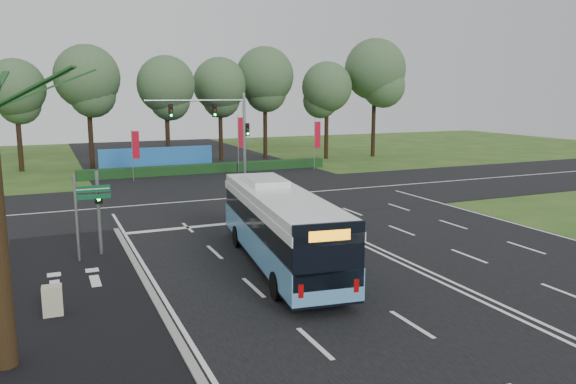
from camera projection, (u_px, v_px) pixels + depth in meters
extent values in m
plane|color=#2B501A|center=(345.00, 238.00, 27.45)|extent=(120.00, 120.00, 0.00)
cube|color=black|center=(345.00, 237.00, 27.44)|extent=(20.00, 120.00, 0.04)
cube|color=black|center=(258.00, 196.00, 38.27)|extent=(120.00, 14.00, 0.05)
cube|color=black|center=(77.00, 293.00, 19.80)|extent=(5.00, 18.00, 0.06)
cube|color=gray|center=(146.00, 283.00, 20.74)|extent=(0.25, 18.00, 0.12)
cube|color=#5492C3|center=(280.00, 242.00, 22.83)|extent=(3.88, 11.78, 1.06)
cube|color=black|center=(280.00, 253.00, 22.92)|extent=(3.85, 11.72, 0.29)
cube|color=black|center=(280.00, 218.00, 22.66)|extent=(3.77, 11.59, 0.92)
cube|color=white|center=(280.00, 204.00, 22.56)|extent=(3.88, 11.78, 0.34)
cube|color=white|center=(280.00, 196.00, 22.50)|extent=(3.78, 11.31, 0.34)
cube|color=white|center=(265.00, 180.00, 24.73)|extent=(1.90, 3.07, 0.24)
cube|color=black|center=(329.00, 256.00, 17.25)|extent=(2.33, 0.42, 2.12)
cube|color=orange|center=(330.00, 236.00, 17.09)|extent=(1.35, 0.23, 0.34)
cylinder|color=black|center=(237.00, 237.00, 25.71)|extent=(0.40, 1.03, 1.00)
cylinder|color=black|center=(284.00, 233.00, 26.33)|extent=(0.40, 1.03, 1.00)
cylinder|color=black|center=(276.00, 286.00, 19.15)|extent=(0.40, 1.03, 1.00)
cylinder|color=black|center=(338.00, 280.00, 19.77)|extent=(0.40, 1.03, 1.00)
cylinder|color=gray|center=(99.00, 214.00, 24.17)|extent=(0.15, 0.15, 3.72)
cube|color=black|center=(98.00, 199.00, 23.88)|extent=(0.32, 0.22, 0.43)
sphere|color=#19F233|center=(99.00, 199.00, 23.79)|extent=(0.15, 0.15, 0.15)
cylinder|color=gray|center=(77.00, 219.00, 23.15)|extent=(0.11, 0.11, 3.73)
cube|color=#0D4B29|center=(93.00, 189.00, 23.20)|extent=(1.40, 0.09, 0.28)
cube|color=#0D4B29|center=(93.00, 197.00, 23.26)|extent=(1.40, 0.09, 0.21)
cube|color=white|center=(93.00, 189.00, 23.17)|extent=(1.31, 0.04, 0.04)
cube|color=#BBB497|center=(53.00, 301.00, 17.74)|extent=(0.62, 0.52, 1.00)
cylinder|color=gray|center=(133.00, 156.00, 44.47)|extent=(0.06, 0.06, 4.10)
cube|color=red|center=(136.00, 145.00, 44.33)|extent=(0.52, 0.24, 2.19)
cylinder|color=gray|center=(238.00, 145.00, 49.37)|extent=(0.08, 0.08, 4.96)
cube|color=red|center=(241.00, 133.00, 49.43)|extent=(0.64, 0.25, 2.65)
cylinder|color=gray|center=(315.00, 145.00, 51.11)|extent=(0.07, 0.07, 4.50)
cube|color=red|center=(318.00, 135.00, 51.11)|extent=(0.60, 0.11, 2.40)
cylinder|color=gray|center=(244.00, 136.00, 46.11)|extent=(0.24, 0.24, 7.00)
cylinder|color=gray|center=(196.00, 100.00, 44.03)|extent=(8.00, 0.16, 0.16)
cube|color=black|center=(214.00, 110.00, 44.76)|extent=(0.32, 0.28, 1.05)
cube|color=black|center=(171.00, 111.00, 43.38)|extent=(0.32, 0.28, 1.05)
cube|color=black|center=(247.00, 130.00, 46.12)|extent=(0.32, 0.28, 1.05)
cube|color=#133416|center=(208.00, 168.00, 49.48)|extent=(22.00, 1.20, 0.80)
cube|color=blue|center=(157.00, 160.00, 50.03)|extent=(10.00, 0.30, 2.20)
cylinder|color=black|center=(19.00, 132.00, 50.00)|extent=(0.44, 0.44, 7.03)
sphere|color=#3A5934|center=(15.00, 88.00, 49.32)|extent=(5.18, 5.18, 5.18)
cylinder|color=black|center=(90.00, 126.00, 51.50)|extent=(0.44, 0.44, 7.96)
sphere|color=#3A5934|center=(87.00, 77.00, 50.73)|extent=(5.87, 5.87, 5.87)
cylinder|color=black|center=(167.00, 128.00, 53.31)|extent=(0.44, 0.44, 7.36)
sphere|color=#3A5934|center=(166.00, 85.00, 52.60)|extent=(5.42, 5.42, 5.42)
cylinder|color=black|center=(221.00, 125.00, 57.86)|extent=(0.44, 0.44, 7.43)
sphere|color=#3A5934|center=(220.00, 84.00, 57.14)|extent=(5.48, 5.48, 5.48)
cylinder|color=black|center=(265.00, 120.00, 59.70)|extent=(0.44, 0.44, 8.29)
sphere|color=#3A5934|center=(265.00, 76.00, 58.90)|extent=(6.11, 6.11, 6.11)
cylinder|color=black|center=(326.00, 125.00, 59.71)|extent=(0.44, 0.44, 7.20)
sphere|color=#3A5934|center=(327.00, 87.00, 59.02)|extent=(5.30, 5.30, 5.30)
cylinder|color=black|center=(374.00, 116.00, 61.67)|extent=(0.44, 0.44, 9.00)
sphere|color=#3A5934|center=(375.00, 69.00, 60.80)|extent=(6.63, 6.63, 6.63)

